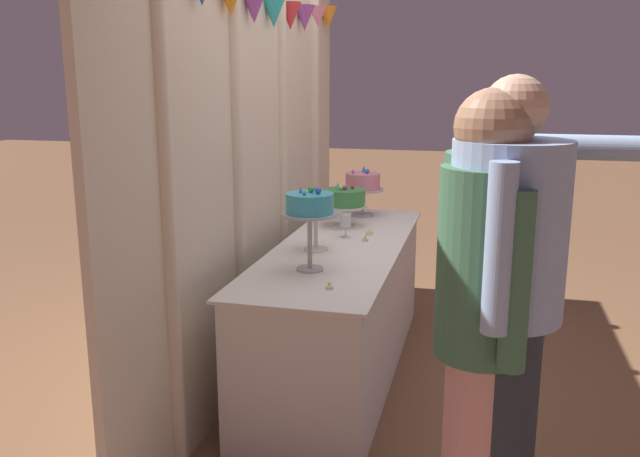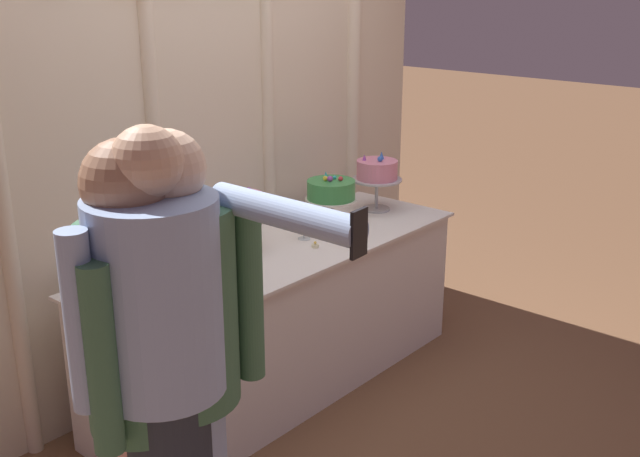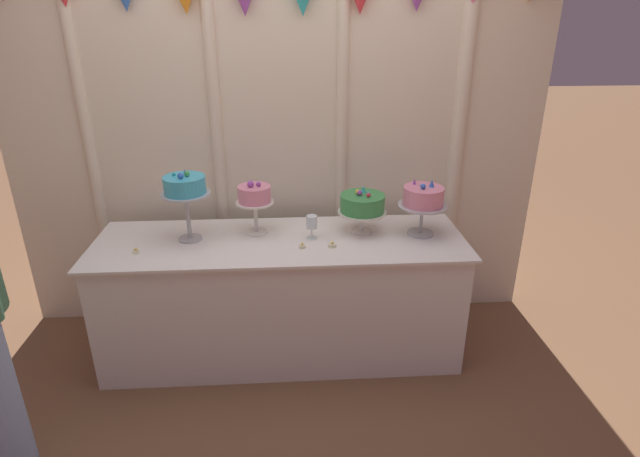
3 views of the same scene
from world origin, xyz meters
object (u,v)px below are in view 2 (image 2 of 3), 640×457
at_px(tealight_far_left, 172,303).
at_px(tealight_near_right, 336,237).
at_px(guest_girl_blue_dress, 165,387).
at_px(cake_display_leftmost, 192,211).
at_px(cake_display_midleft, 244,207).
at_px(cake_display_midright, 331,191).
at_px(cake_table, 282,318).
at_px(cake_display_rightmost, 377,172).
at_px(guest_man_dark_suit, 181,377).
at_px(tealight_near_left, 315,246).
at_px(guest_man_pink_jacket, 141,384).
at_px(wine_glass, 304,221).

xyz_separation_m(tealight_far_left, tealight_near_right, (1.07, 0.01, 0.00)).
bearing_deg(guest_girl_blue_dress, cake_display_leftmost, 45.56).
bearing_deg(guest_girl_blue_dress, cake_display_midleft, 37.49).
distance_m(cake_display_leftmost, cake_display_midright, 1.01).
height_order(cake_table, cake_display_rightmost, cake_display_rightmost).
relative_size(cake_display_midleft, guest_man_dark_suit, 0.20).
height_order(tealight_near_left, guest_man_dark_suit, guest_man_dark_suit).
height_order(cake_display_midright, guest_man_dark_suit, guest_man_dark_suit).
relative_size(cake_display_midright, guest_man_dark_suit, 0.17).
distance_m(cake_display_leftmost, tealight_near_left, 0.72).
distance_m(cake_display_midleft, guest_girl_blue_dress, 1.57).
xyz_separation_m(tealight_near_left, guest_man_pink_jacket, (-1.54, -0.66, 0.15)).
distance_m(cake_display_midleft, cake_display_midright, 0.63).
relative_size(cake_display_midleft, tealight_far_left, 8.91).
height_order(cake_display_rightmost, guest_girl_blue_dress, guest_girl_blue_dress).
xyz_separation_m(cake_display_midright, wine_glass, (-0.30, -0.07, -0.08)).
distance_m(tealight_near_left, guest_man_dark_suit, 1.59).
xyz_separation_m(cake_display_leftmost, guest_man_dark_suit, (-0.78, -0.85, -0.17)).
bearing_deg(cake_display_rightmost, cake_display_midleft, 175.56).
height_order(cake_display_leftmost, guest_man_pink_jacket, guest_man_pink_jacket).
xyz_separation_m(cake_table, tealight_near_left, (0.12, -0.12, 0.39)).
height_order(wine_glass, tealight_far_left, wine_glass).
xyz_separation_m(cake_table, guest_man_dark_suit, (-1.30, -0.81, 0.52)).
distance_m(guest_girl_blue_dress, guest_man_dark_suit, 0.10).
relative_size(cake_table, guest_man_pink_jacket, 1.29).
height_order(wine_glass, guest_girl_blue_dress, guest_girl_blue_dress).
height_order(cake_display_leftmost, tealight_near_right, cake_display_leftmost).
relative_size(tealight_near_right, guest_man_dark_suit, 0.03).
relative_size(guest_man_pink_jacket, guest_man_dark_suit, 0.99).
height_order(cake_table, tealight_near_right, tealight_near_right).
bearing_deg(tealight_near_left, tealight_far_left, -179.69).
bearing_deg(cake_display_midright, tealight_near_right, -134.58).
bearing_deg(tealight_near_right, cake_display_rightmost, 15.09).
bearing_deg(tealight_far_left, cake_display_midleft, 19.57).
distance_m(cake_display_midleft, wine_glass, 0.36).
distance_m(cake_display_rightmost, guest_man_pink_jacket, 2.38).
xyz_separation_m(wine_glass, guest_girl_blue_dress, (-1.57, -0.86, 0.07)).
relative_size(cake_display_leftmost, tealight_near_left, 11.01).
xyz_separation_m(cake_display_leftmost, guest_man_pink_jacket, (-0.90, -0.82, -0.15)).
relative_size(cake_display_leftmost, cake_display_rightmost, 1.24).
distance_m(cake_display_leftmost, guest_girl_blue_dress, 1.25).
relative_size(tealight_near_right, guest_girl_blue_dress, 0.03).
relative_size(cake_display_midright, tealight_near_left, 7.61).
height_order(cake_table, wine_glass, wine_glass).
distance_m(cake_display_rightmost, tealight_near_left, 0.75).
bearing_deg(wine_glass, guest_man_dark_suit, -150.94).
xyz_separation_m(cake_display_rightmost, guest_man_pink_jacket, (-2.24, -0.81, -0.06)).
height_order(cake_display_midright, tealight_near_left, cake_display_midright).
bearing_deg(tealight_near_right, guest_girl_blue_dress, -156.30).
distance_m(tealight_near_right, guest_man_pink_jacket, 1.84).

